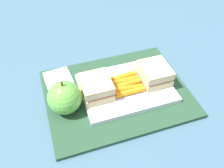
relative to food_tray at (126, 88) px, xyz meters
The scene contains 8 objects.
ground_plane 0.03m from the food_tray, ahead, with size 2.40×2.40×0.00m, color #42667A.
lunchbag_mat 0.03m from the food_tray, ahead, with size 0.36×0.28×0.01m, color #284C33.
food_tray is the anchor object (origin of this frame).
sandwich_half_left 0.08m from the food_tray, behind, with size 0.07×0.08×0.04m.
sandwich_half_right 0.08m from the food_tray, ahead, with size 0.07×0.08×0.04m.
carrot_sticks_bundle 0.01m from the food_tray, 64.34° to the right, with size 0.08×0.07×0.02m.
apple 0.16m from the food_tray, ahead, with size 0.08×0.08×0.09m.
paper_napkin 0.19m from the food_tray, 31.46° to the right, with size 0.07×0.07×0.00m, color white.
Camera 1 is at (0.15, 0.41, 0.47)m, focal length 39.49 mm.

